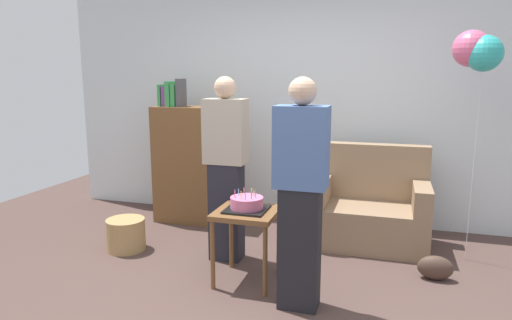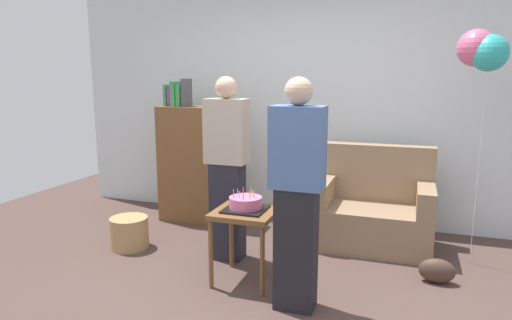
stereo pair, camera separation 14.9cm
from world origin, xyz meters
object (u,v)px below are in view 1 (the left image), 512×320
Objects in this scene: balloon_bunch at (477,51)px; person_blowing_candles at (226,168)px; birthday_cake at (247,204)px; bookshelf at (190,163)px; person_holding_cake at (301,194)px; couch at (369,209)px; side_table at (247,221)px; handbag at (435,268)px; wicker_basket at (126,234)px.

person_blowing_candles is at bearing -165.01° from balloon_bunch.
balloon_bunch reaches higher than birthday_cake.
bookshelf is 2.21m from person_holding_cake.
balloon_bunch is at bearing -7.15° from bookshelf.
person_blowing_candles is at bearing -49.46° from bookshelf.
person_holding_cake is (-0.41, -1.44, 0.49)m from couch.
balloon_bunch is at bearing -111.63° from person_holding_cake.
side_table is at bearing -49.87° from bookshelf.
birthday_cake is 2.27m from balloon_bunch.
side_table is 2.12× the size of handbag.
side_table is 1.65× the size of wicker_basket.
couch is at bearing 52.48° from birthday_cake.
couch reaches higher than wicker_basket.
person_blowing_candles is (-1.21, -0.77, 0.49)m from couch.
balloon_bunch is at bearing 62.51° from handbag.
bookshelf is at bearing 130.13° from birthday_cake.
couch is at bearing -82.28° from person_holding_cake.
couch is at bearing 52.33° from person_blowing_candles.
bookshelf reaches higher than side_table.
person_holding_cake is 4.53× the size of wicker_basket.
birthday_cake is 0.59m from person_holding_cake.
birthday_cake reaches higher than wicker_basket.
couch is 0.93m from handbag.
person_holding_cake is at bearing -135.21° from balloon_bunch.
person_blowing_candles is 1.20m from wicker_basket.
balloon_bunch is (3.01, 0.63, 1.68)m from wicker_basket.
couch reaches higher than handbag.
couch is 2.37m from wicker_basket.
wicker_basket is at bearing 5.67° from person_holding_cake.
person_blowing_candles reaches higher than bookshelf.
person_blowing_candles is 0.81× the size of balloon_bunch.
couch is at bearing 129.29° from handbag.
wicker_basket is at bearing 167.16° from side_table.
couch reaches higher than birthday_cake.
birthday_cake is 0.16× the size of balloon_bunch.
handbag is at bearing 3.46° from wicker_basket.
bookshelf is at bearing 176.51° from couch.
side_table is at bearing -6.58° from person_holding_cake.
side_table is at bearing -127.52° from couch.
bookshelf is at bearing 76.91° from wicker_basket.
wicker_basket is 2.77m from handbag.
person_holding_cake reaches higher than birthday_cake.
handbag is at bearing -117.49° from balloon_bunch.
bookshelf is 5.00× the size of birthday_cake.
bookshelf is at bearing 130.13° from side_table.
birthday_cake is 1.43m from wicker_basket.
bookshelf is 0.98× the size of person_blowing_candles.
handbag is (0.57, -0.69, -0.24)m from couch.
balloon_bunch is (1.22, 1.21, 1.00)m from person_holding_cake.
couch is at bearing 21.41° from wicker_basket.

